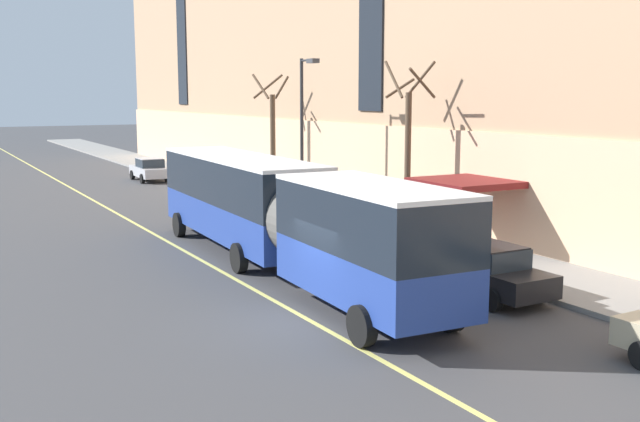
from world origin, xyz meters
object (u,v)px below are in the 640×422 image
parked_car_champagne_0 (288,211)px  street_tree_far_uptown (408,147)px  city_bus (278,210)px  parked_car_black_3 (226,192)px  parked_car_black_1 (482,269)px  street_lamp (304,121)px  parked_car_silver_5 (149,169)px  street_tree_far_downtown (272,136)px

parked_car_champagne_0 → street_tree_far_uptown: (3.40, -4.16, 2.92)m
city_bus → street_tree_far_uptown: (7.26, 2.91, 1.62)m
city_bus → parked_car_black_3: size_ratio=4.11×
parked_car_black_1 → street_tree_far_uptown: 9.63m
parked_car_champagne_0 → street_tree_far_uptown: size_ratio=0.68×
street_lamp → parked_car_silver_5: bearing=95.6°
parked_car_black_1 → parked_car_black_3: size_ratio=1.04×
city_bus → street_lamp: street_lamp is taller
parked_car_black_1 → street_tree_far_downtown: 21.80m
parked_car_champagne_0 → street_tree_far_uptown: bearing=-50.7°
parked_car_black_1 → parked_car_silver_5: 33.60m
street_tree_far_downtown → parked_car_black_1: bearing=-99.0°
city_bus → parked_car_black_1: bearing=-55.4°
parked_car_champagne_0 → street_tree_far_downtown: 9.71m
parked_car_silver_5 → street_tree_far_uptown: 25.48m
city_bus → street_lamp: bearing=57.7°
city_bus → street_tree_far_uptown: street_tree_far_uptown is taller
street_tree_far_downtown → parked_car_silver_5: bearing=105.8°
parked_car_silver_5 → street_lamp: (1.86, -19.10, 3.81)m
parked_car_black_3 → parked_car_black_1: bearing=-90.0°
parked_car_champagne_0 → street_lamp: street_lamp is taller
street_tree_far_uptown → parked_car_silver_5: bearing=97.9°
parked_car_silver_5 → street_tree_far_uptown: street_tree_far_uptown is taller
parked_car_champagne_0 → street_tree_far_downtown: size_ratio=0.70×
street_tree_far_uptown → street_lamp: (-1.63, 5.98, 0.89)m
parked_car_black_1 → parked_car_black_3: 19.94m
city_bus → street_tree_far_downtown: 17.39m
city_bus → parked_car_black_3: (3.86, 14.33, -1.30)m
parked_car_black_3 → street_tree_far_uptown: street_tree_far_uptown is taller
street_tree_far_uptown → street_lamp: 6.26m
parked_car_silver_5 → street_lamp: size_ratio=0.59×
parked_car_silver_5 → street_tree_far_downtown: 13.02m
parked_car_champagne_0 → street_tree_far_downtown: street_tree_far_downtown is taller
parked_car_black_3 → street_lamp: (1.77, -5.43, 3.81)m
parked_car_champagne_0 → parked_car_black_1: same height
parked_car_champagne_0 → parked_car_black_1: size_ratio=1.02×
city_bus → parked_car_champagne_0: bearing=61.4°
parked_car_silver_5 → street_lamp: street_lamp is taller
parked_car_champagne_0 → city_bus: bearing=-118.6°
parked_car_black_3 → street_tree_far_downtown: (3.38, 1.42, 2.76)m
street_tree_far_uptown → street_lamp: size_ratio=0.96×
street_tree_far_downtown → street_lamp: street_lamp is taller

